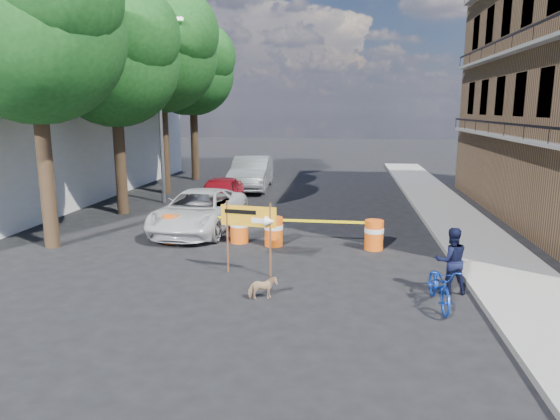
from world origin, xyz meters
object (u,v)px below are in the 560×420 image
(barrel_far_right, at_px, (374,234))
(bicycle, at_px, (441,267))
(barrel_mid_right, at_px, (274,231))
(sedan_red, at_px, (220,194))
(pedestrian, at_px, (451,261))
(dog, at_px, (263,288))
(barrel_far_left, at_px, (172,228))
(suv_white, at_px, (199,211))
(detour_sign, at_px, (256,222))
(sedan_silver, at_px, (252,173))
(barrel_mid_left, at_px, (239,228))

(barrel_far_right, xyz_separation_m, bicycle, (1.15, -4.28, 0.41))
(barrel_mid_right, xyz_separation_m, sedan_red, (-3.00, 5.19, 0.22))
(barrel_far_right, relative_size, pedestrian, 0.58)
(barrel_far_right, height_order, dog, barrel_far_right)
(barrel_far_left, relative_size, bicycle, 0.51)
(pedestrian, xyz_separation_m, suv_white, (-7.41, 5.08, -0.08))
(dog, bearing_deg, detour_sign, -6.18)
(barrel_far_left, bearing_deg, sedan_silver, 87.22)
(bicycle, height_order, dog, bicycle)
(sedan_silver, bearing_deg, suv_white, -93.39)
(barrel_far_left, distance_m, barrel_far_right, 6.29)
(barrel_mid_left, distance_m, dog, 4.90)
(barrel_mid_right, bearing_deg, barrel_far_right, -0.71)
(dog, height_order, suv_white, suv_white)
(pedestrian, bearing_deg, barrel_far_left, -31.91)
(barrel_mid_left, distance_m, barrel_mid_right, 1.15)
(detour_sign, distance_m, suv_white, 5.26)
(dog, height_order, sedan_red, sedan_red)
(barrel_far_left, bearing_deg, dog, -50.32)
(suv_white, bearing_deg, sedan_red, 96.61)
(barrel_mid_left, relative_size, pedestrian, 0.58)
(dog, bearing_deg, bicycle, -109.77)
(detour_sign, xyz_separation_m, sedan_silver, (-2.66, 13.62, -0.53))
(bicycle, bearing_deg, sedan_red, 123.75)
(bicycle, relative_size, suv_white, 0.35)
(bicycle, relative_size, sedan_red, 0.43)
(barrel_far_left, height_order, barrel_mid_right, same)
(bicycle, bearing_deg, barrel_mid_right, 130.80)
(barrel_mid_right, height_order, sedan_silver, sedan_silver)
(barrel_mid_left, bearing_deg, sedan_silver, 98.51)
(bicycle, height_order, sedan_silver, bicycle)
(barrel_mid_right, height_order, bicycle, bicycle)
(pedestrian, xyz_separation_m, dog, (-4.20, -0.96, -0.51))
(barrel_far_right, xyz_separation_m, pedestrian, (1.54, -3.43, 0.30))
(barrel_mid_left, height_order, sedan_red, sedan_red)
(barrel_mid_right, distance_m, dog, 4.45)
(barrel_mid_right, height_order, barrel_far_right, same)
(suv_white, bearing_deg, barrel_far_right, -11.81)
(barrel_far_left, height_order, detour_sign, detour_sign)
(sedan_red, xyz_separation_m, sedan_silver, (0.28, 5.63, 0.17))
(bicycle, xyz_separation_m, sedan_silver, (-6.92, 15.14, -0.02))
(barrel_mid_left, relative_size, sedan_silver, 0.17)
(suv_white, bearing_deg, barrel_mid_right, -25.81)
(pedestrian, relative_size, sedan_silver, 0.30)
(barrel_far_right, bearing_deg, pedestrian, -65.88)
(sedan_silver, bearing_deg, pedestrian, -65.61)
(sedan_silver, bearing_deg, detour_sign, -81.62)
(suv_white, bearing_deg, bicycle, -36.28)
(barrel_far_left, relative_size, barrel_mid_left, 1.00)
(pedestrian, bearing_deg, barrel_mid_right, -45.45)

